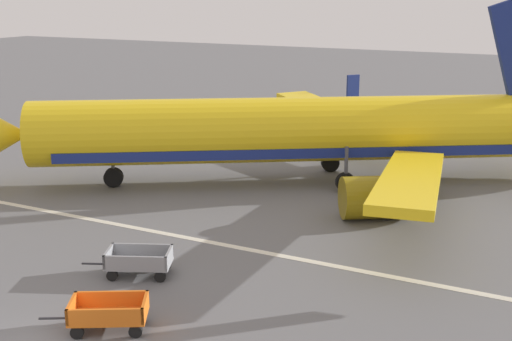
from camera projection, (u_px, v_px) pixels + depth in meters
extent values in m
cube|color=silver|center=(203.00, 241.00, 29.64)|extent=(120.00, 0.36, 0.01)
cylinder|color=yellow|center=(296.00, 129.00, 37.91)|extent=(27.50, 18.85, 3.70)
cube|color=navy|center=(296.00, 147.00, 38.18)|extent=(24.85, 17.13, 0.56)
cone|color=yellow|center=(1.00, 135.00, 36.53)|extent=(4.62, 4.76, 3.63)
cube|color=yellow|center=(411.00, 179.00, 30.41)|extent=(4.72, 13.25, 1.35)
cylinder|color=#856D0E|center=(374.00, 197.00, 32.16)|extent=(3.83, 3.46, 2.10)
cube|color=yellow|center=(337.00, 114.00, 46.46)|extent=(12.00, 9.81, 1.35)
cube|color=navy|center=(353.00, 87.00, 52.67)|extent=(0.81, 1.00, 1.90)
cylinder|color=#856D0E|center=(323.00, 137.00, 45.21)|extent=(3.83, 3.46, 2.10)
cube|color=yellow|center=(507.00, 106.00, 42.00)|extent=(5.13, 4.74, 0.24)
cylinder|color=#4C4C51|center=(113.00, 160.00, 37.45)|extent=(0.20, 0.20, 2.04)
cylinder|color=black|center=(114.00, 177.00, 37.72)|extent=(1.17, 0.96, 1.10)
cylinder|color=#4C4C51|center=(346.00, 165.00, 36.42)|extent=(0.20, 0.20, 2.04)
cylinder|color=black|center=(346.00, 183.00, 36.69)|extent=(1.17, 0.96, 1.10)
cylinder|color=#4C4C51|center=(331.00, 147.00, 40.65)|extent=(0.20, 0.20, 2.04)
cylinder|color=black|center=(330.00, 163.00, 40.92)|extent=(1.17, 0.96, 1.10)
cube|color=orange|center=(109.00, 316.00, 21.80)|extent=(2.87, 2.43, 0.08)
cube|color=orange|center=(105.00, 317.00, 21.09)|extent=(2.24, 1.29, 0.55)
cube|color=orange|center=(112.00, 299.00, 22.34)|extent=(2.24, 1.29, 0.55)
cube|color=orange|center=(72.00, 308.00, 21.67)|extent=(0.76, 1.28, 0.55)
cube|color=orange|center=(145.00, 307.00, 21.76)|extent=(0.76, 1.28, 0.55)
cylinder|color=#2D2D33|center=(54.00, 318.00, 21.74)|extent=(0.92, 0.55, 0.08)
cylinder|color=black|center=(77.00, 332.00, 21.29)|extent=(0.46, 0.35, 0.44)
cylinder|color=black|center=(85.00, 316.00, 22.37)|extent=(0.46, 0.35, 0.44)
cylinder|color=black|center=(136.00, 331.00, 21.36)|extent=(0.46, 0.35, 0.44)
cylinder|color=black|center=(140.00, 315.00, 22.44)|extent=(0.46, 0.35, 0.44)
cube|color=gray|center=(139.00, 264.00, 25.96)|extent=(2.85, 2.27, 0.08)
cube|color=gray|center=(135.00, 263.00, 25.25)|extent=(2.34, 1.08, 0.55)
cube|color=gray|center=(142.00, 250.00, 26.51)|extent=(2.34, 1.08, 0.55)
cube|color=gray|center=(109.00, 256.00, 25.95)|extent=(0.65, 1.33, 0.55)
cube|color=gray|center=(169.00, 257.00, 25.81)|extent=(0.65, 1.33, 0.55)
cylinder|color=#2D2D33|center=(94.00, 264.00, 26.07)|extent=(0.95, 0.47, 0.08)
cylinder|color=black|center=(112.00, 275.00, 25.54)|extent=(0.47, 0.32, 0.44)
cylinder|color=black|center=(120.00, 264.00, 26.62)|extent=(0.47, 0.32, 0.44)
cylinder|color=black|center=(160.00, 277.00, 25.44)|extent=(0.47, 0.32, 0.44)
cylinder|color=black|center=(166.00, 265.00, 26.52)|extent=(0.47, 0.32, 0.44)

